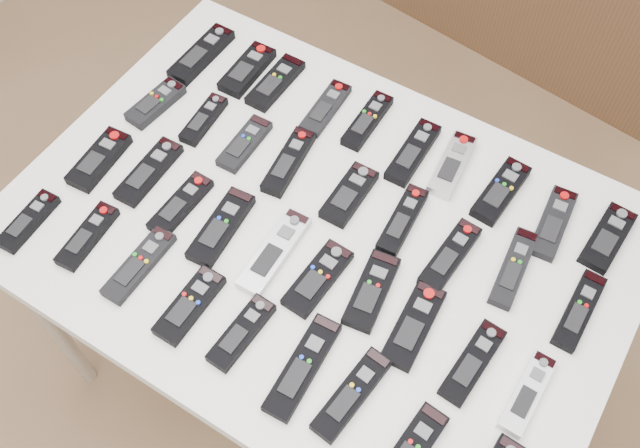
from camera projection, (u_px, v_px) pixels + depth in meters
The scene contains 38 objects.
ground at pixel (298, 409), 2.05m from camera, with size 4.00×4.00×0.00m, color brown.
table at pixel (320, 244), 1.51m from camera, with size 1.25×0.88×0.78m.
remote_0 at pixel (202, 54), 1.71m from camera, with size 0.06×0.20×0.02m, color black.
remote_1 at pixel (247, 70), 1.69m from camera, with size 0.06×0.16×0.02m, color black.
remote_2 at pixel (275, 83), 1.67m from camera, with size 0.06×0.17×0.02m, color black.
remote_3 at pixel (326, 108), 1.62m from camera, with size 0.05×0.16×0.02m, color black.
remote_4 at pixel (367, 121), 1.60m from camera, with size 0.05×0.17×0.02m, color black.
remote_5 at pixel (413, 152), 1.55m from camera, with size 0.05×0.18×0.02m, color black.
remote_6 at pixel (452, 165), 1.53m from camera, with size 0.05×0.17×0.02m, color #B7B7BC.
remote_7 at pixel (501, 191), 1.50m from camera, with size 0.06×0.17×0.02m, color black.
remote_8 at pixel (553, 223), 1.46m from camera, with size 0.05×0.17×0.02m, color black.
remote_9 at pixel (608, 238), 1.44m from camera, with size 0.06×0.16×0.02m, color black.
remote_10 at pixel (156, 103), 1.63m from camera, with size 0.05×0.15×0.02m, color black.
remote_11 at pixel (204, 119), 1.60m from camera, with size 0.04×0.14×0.02m, color black.
remote_12 at pixel (245, 144), 1.57m from camera, with size 0.05×0.15×0.02m, color black.
remote_13 at pixel (289, 162), 1.54m from camera, with size 0.05×0.18×0.02m, color black.
remote_14 at pixel (349, 195), 1.49m from camera, with size 0.06×0.15×0.02m, color black.
remote_15 at pixel (402, 220), 1.46m from camera, with size 0.05×0.17×0.02m, color black.
remote_16 at pixel (450, 256), 1.41m from camera, with size 0.05×0.17×0.02m, color black.
remote_17 at pixel (513, 268), 1.40m from camera, with size 0.05×0.18×0.02m, color black.
remote_18 at pixel (579, 311), 1.35m from camera, with size 0.04×0.18×0.02m, color black.
remote_19 at pixel (99, 159), 1.54m from camera, with size 0.06×0.16×0.02m, color black.
remote_20 at pixel (149, 172), 1.53m from camera, with size 0.05×0.18×0.02m, color black.
remote_21 at pixel (181, 204), 1.48m from camera, with size 0.05×0.16×0.02m, color black.
remote_22 at pixel (221, 227), 1.45m from camera, with size 0.06×0.18×0.02m, color black.
remote_23 at pixel (275, 252), 1.42m from camera, with size 0.05×0.20×0.02m, color #B7B7BC.
remote_24 at pixel (318, 278), 1.39m from camera, with size 0.06×0.17×0.02m, color black.
remote_25 at pixel (372, 291), 1.37m from camera, with size 0.06×0.17×0.02m, color black.
remote_26 at pixel (414, 325), 1.33m from camera, with size 0.06×0.18×0.02m, color black.
remote_27 at pixel (473, 362), 1.30m from camera, with size 0.05×0.17×0.02m, color black.
remote_28 at pixel (528, 393), 1.26m from camera, with size 0.04×0.16×0.02m, color silver.
remote_29 at pixel (28, 221), 1.46m from camera, with size 0.04×0.15×0.02m, color black.
remote_30 at pixel (88, 236), 1.44m from camera, with size 0.05×0.16×0.02m, color black.
remote_31 at pixel (139, 265), 1.40m from camera, with size 0.05×0.18×0.02m, color black.
remote_32 at pixel (190, 305), 1.36m from camera, with size 0.06×0.16×0.02m, color black.
remote_33 at pixel (242, 333), 1.32m from camera, with size 0.05×0.16×0.02m, color black.
remote_34 at pixel (303, 367), 1.29m from camera, with size 0.05×0.21×0.02m, color black.
remote_35 at pixel (352, 394), 1.26m from camera, with size 0.05×0.18×0.02m, color black.
Camera 1 is at (0.40, -0.52, 2.02)m, focal length 40.00 mm.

